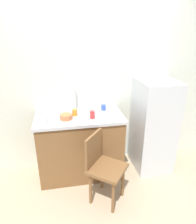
% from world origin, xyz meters
% --- Properties ---
extents(ground_plane, '(8.00, 8.00, 0.00)m').
position_xyz_m(ground_plane, '(0.00, 0.00, 0.00)').
color(ground_plane, tan).
extents(back_wall, '(4.80, 0.10, 2.47)m').
position_xyz_m(back_wall, '(0.00, 1.00, 1.23)').
color(back_wall, silver).
rests_on(back_wall, ground_plane).
extents(cabinet_base, '(1.14, 0.60, 0.89)m').
position_xyz_m(cabinet_base, '(-0.22, 0.65, 0.45)').
color(cabinet_base, brown).
rests_on(cabinet_base, ground_plane).
extents(countertop, '(1.18, 0.64, 0.04)m').
position_xyz_m(countertop, '(-0.22, 0.65, 0.91)').
color(countertop, '#B7B7BC').
rests_on(countertop, cabinet_base).
extents(faucet, '(0.02, 0.02, 0.29)m').
position_xyz_m(faucet, '(-0.24, 0.90, 1.08)').
color(faucet, '#B7B7BC').
rests_on(faucet, countertop).
extents(refrigerator, '(0.52, 0.61, 1.37)m').
position_xyz_m(refrigerator, '(0.87, 0.64, 0.68)').
color(refrigerator, silver).
rests_on(refrigerator, ground_plane).
extents(chair, '(0.56, 0.56, 0.89)m').
position_xyz_m(chair, '(-0.00, 0.09, 0.50)').
color(chair, brown).
rests_on(chair, ground_plane).
extents(terracotta_bowl, '(0.16, 0.16, 0.07)m').
position_xyz_m(terracotta_bowl, '(-0.39, 0.56, 0.96)').
color(terracotta_bowl, '#C67042').
rests_on(terracotta_bowl, countertop).
extents(cup_red, '(0.06, 0.06, 0.10)m').
position_xyz_m(cup_red, '(-0.06, 0.52, 0.98)').
color(cup_red, red).
rests_on(cup_red, countertop).
extents(cup_white, '(0.07, 0.07, 0.08)m').
position_xyz_m(cup_white, '(-0.66, 0.47, 0.97)').
color(cup_white, white).
rests_on(cup_white, countertop).
extents(cup_blue, '(0.07, 0.07, 0.08)m').
position_xyz_m(cup_blue, '(0.14, 0.78, 0.97)').
color(cup_blue, blue).
rests_on(cup_blue, countertop).
extents(cup_orange, '(0.07, 0.07, 0.09)m').
position_xyz_m(cup_orange, '(-0.28, 0.65, 0.98)').
color(cup_orange, orange).
rests_on(cup_orange, countertop).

